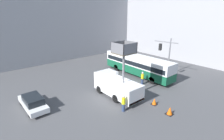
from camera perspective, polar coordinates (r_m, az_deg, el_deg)
The scene contains 11 objects.
ground_plane at distance 20.47m, azimuth 0.30°, elevation -8.95°, with size 120.00×120.00×0.00m, color #4C4C4F.
building_backdrop_far at distance 38.84m, azimuth -23.30°, elevation 15.14°, with size 44.00×10.00×16.02m.
building_backdrop_side at distance 41.87m, azimuth 22.45°, elevation 13.06°, with size 10.00×28.00×12.62m.
utility_truck at distance 20.13m, azimuth 1.64°, elevation -4.83°, with size 2.37×6.03×6.51m.
city_bus at distance 27.06m, azimuth 8.37°, elevation 1.96°, with size 2.47×11.89×3.01m.
traffic_light_pole at distance 26.43m, azimuth 17.27°, elevation 5.63°, with size 3.65×3.39×5.70m.
road_worker_near_truck at distance 17.55m, azimuth 3.75°, elevation -10.73°, with size 0.38×0.38×1.80m.
road_worker_directing at distance 23.93m, azimuth 9.89°, elevation -2.64°, with size 0.38×0.38×1.79m.
traffic_cone_near_truck at distance 19.48m, azimuth 13.65°, elevation -9.98°, with size 0.62×0.62×0.70m.
traffic_cone_mid_road at distance 18.18m, azimuth 18.35°, elevation -12.55°, with size 0.68×0.68×0.78m.
parked_car_curbside at distance 19.72m, azimuth -24.40°, elevation -9.56°, with size 1.76×4.60×1.44m.
Camera 1 is at (-11.73, -13.79, 9.56)m, focal length 28.00 mm.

